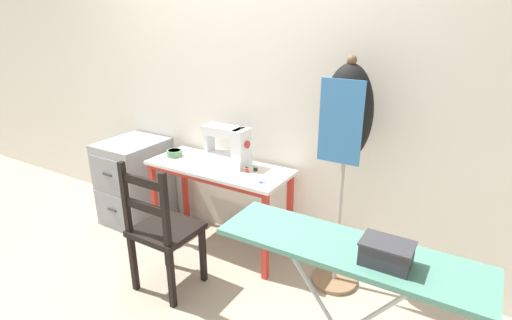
% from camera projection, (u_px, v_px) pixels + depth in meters
% --- Properties ---
extents(ground_plane, '(14.00, 14.00, 0.00)m').
position_uv_depth(ground_plane, '(204.00, 259.00, 3.10)').
color(ground_plane, tan).
extents(wall_back, '(10.00, 0.05, 2.55)m').
position_uv_depth(wall_back, '(239.00, 85.00, 3.07)').
color(wall_back, silver).
rests_on(wall_back, ground_plane).
extents(sewing_table, '(1.12, 0.45, 0.70)m').
position_uv_depth(sewing_table, '(218.00, 178.00, 3.06)').
color(sewing_table, silver).
rests_on(sewing_table, ground_plane).
extents(sewing_machine, '(0.38, 0.18, 0.32)m').
position_uv_depth(sewing_machine, '(229.00, 147.00, 3.01)').
color(sewing_machine, white).
rests_on(sewing_machine, sewing_table).
extents(fabric_bowl, '(0.12, 0.12, 0.05)m').
position_uv_depth(fabric_bowl, '(174.00, 153.00, 3.23)').
color(fabric_bowl, '#56895B').
rests_on(fabric_bowl, sewing_table).
extents(scissors, '(0.11, 0.10, 0.01)m').
position_uv_depth(scissors, '(265.00, 182.00, 2.73)').
color(scissors, silver).
rests_on(scissors, sewing_table).
extents(thread_spool_near_machine, '(0.04, 0.04, 0.04)m').
position_uv_depth(thread_spool_near_machine, '(247.00, 170.00, 2.90)').
color(thread_spool_near_machine, red).
rests_on(thread_spool_near_machine, sewing_table).
extents(thread_spool_mid_table, '(0.04, 0.04, 0.04)m').
position_uv_depth(thread_spool_mid_table, '(255.00, 169.00, 2.93)').
color(thread_spool_mid_table, black).
rests_on(thread_spool_mid_table, sewing_table).
extents(wooden_chair, '(0.40, 0.38, 0.94)m').
position_uv_depth(wooden_chair, '(163.00, 231.00, 2.63)').
color(wooden_chair, black).
rests_on(wooden_chair, ground_plane).
extents(filing_cabinet, '(0.47, 0.56, 0.75)m').
position_uv_depth(filing_cabinet, '(135.00, 181.00, 3.58)').
color(filing_cabinet, '#93999E').
rests_on(filing_cabinet, ground_plane).
extents(dress_form, '(0.32, 0.32, 1.57)m').
position_uv_depth(dress_form, '(346.00, 128.00, 2.44)').
color(dress_form, '#846647').
rests_on(dress_form, ground_plane).
extents(ironing_board, '(1.10, 0.32, 0.90)m').
position_uv_depth(ironing_board, '(347.00, 258.00, 1.65)').
color(ironing_board, '#518E7A').
rests_on(ironing_board, ground_plane).
extents(storage_box, '(0.19, 0.13, 0.09)m').
position_uv_depth(storage_box, '(386.00, 253.00, 1.50)').
color(storage_box, '#333338').
rests_on(storage_box, ironing_board).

